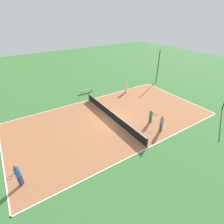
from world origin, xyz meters
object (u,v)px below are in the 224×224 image
object	(u,v)px
tennis_net	(112,115)
player_far_green	(151,115)
bench	(86,90)
player_near_white	(126,86)
tennis_ball_far_baseline	(77,135)
player_near_blue	(18,174)
tennis_ball_left_sideline	(143,94)
tennis_ball_right_alley	(130,114)
fence_post_back_left	(158,67)
player_baseline_gray	(162,122)

from	to	relation	value
tennis_net	player_far_green	bearing A→B (deg)	47.64
bench	player_near_white	world-z (taller)	player_near_white
tennis_net	player_near_white	xyz separation A→B (m)	(-4.92, 5.57, 0.49)
player_far_green	tennis_ball_far_baseline	size ratio (longest dim) A/B	22.98
player_near_white	tennis_ball_far_baseline	world-z (taller)	player_near_white
player_near_blue	tennis_ball_left_sideline	distance (m)	18.41
tennis_ball_left_sideline	tennis_ball_right_alley	distance (m)	6.23
tennis_ball_far_baseline	tennis_ball_left_sideline	bearing A→B (deg)	107.15
bench	tennis_ball_left_sideline	distance (m)	8.18
player_near_blue	tennis_ball_left_sideline	size ratio (longest dim) A/B	26.30
player_near_blue	tennis_ball_right_alley	bearing A→B (deg)	152.09
player_near_white	tennis_ball_far_baseline	size ratio (longest dim) A/B	25.37
player_near_white	tennis_ball_left_sideline	xyz separation A→B (m)	(1.81, 1.81, -0.95)
player_near_white	player_near_blue	xyz separation A→B (m)	(8.53, -15.30, 0.05)
player_near_white	fence_post_back_left	bearing A→B (deg)	76.24
tennis_net	player_far_green	distance (m)	4.13
tennis_ball_right_alley	tennis_ball_far_baseline	bearing A→B (deg)	-89.03
player_baseline_gray	tennis_ball_right_alley	world-z (taller)	player_baseline_gray
tennis_net	fence_post_back_left	distance (m)	13.57
player_baseline_gray	tennis_ball_far_baseline	xyz separation A→B (m)	(-3.88, -7.25, -0.98)
bench	player_baseline_gray	distance (m)	12.50
tennis_ball_right_alley	fence_post_back_left	world-z (taller)	fence_post_back_left
player_far_green	tennis_ball_right_alley	size ratio (longest dim) A/B	22.98
player_far_green	tennis_ball_far_baseline	xyz separation A→B (m)	(-2.24, -7.44, -0.86)
player_baseline_gray	tennis_ball_left_sideline	bearing A→B (deg)	98.56
player_baseline_gray	fence_post_back_left	world-z (taller)	fence_post_back_left
tennis_ball_far_baseline	fence_post_back_left	distance (m)	17.88
tennis_net	bench	distance (m)	7.93
player_near_blue	tennis_ball_right_alley	distance (m)	12.43
tennis_net	player_near_white	bearing A→B (deg)	131.44
player_near_white	tennis_ball_far_baseline	distance (m)	11.40
fence_post_back_left	player_near_blue	bearing A→B (deg)	-67.57
bench	tennis_ball_right_alley	size ratio (longest dim) A/B	28.08
tennis_net	player_near_blue	size ratio (longest dim) A/B	6.22
player_near_white	player_near_blue	bearing A→B (deg)	-79.30
tennis_net	player_near_blue	bearing A→B (deg)	-69.66
player_near_white	tennis_ball_far_baseline	bearing A→B (deg)	-79.80
tennis_ball_right_alley	fence_post_back_left	size ratio (longest dim) A/B	0.01
player_near_blue	tennis_ball_left_sideline	bearing A→B (deg)	158.59
player_baseline_gray	player_near_white	bearing A→B (deg)	113.37
player_baseline_gray	bench	bearing A→B (deg)	139.31
bench	player_baseline_gray	size ratio (longest dim) A/B	1.08
player_far_green	tennis_ball_right_alley	xyz separation A→B (m)	(-2.35, -0.79, -0.86)
tennis_ball_right_alley	tennis_ball_far_baseline	distance (m)	6.64
player_far_green	fence_post_back_left	bearing A→B (deg)	120.06
tennis_ball_right_alley	player_baseline_gray	bearing A→B (deg)	8.66
player_far_green	tennis_ball_left_sideline	distance (m)	7.36
player_far_green	player_baseline_gray	size ratio (longest dim) A/B	0.88
fence_post_back_left	player_baseline_gray	bearing A→B (deg)	-43.60
player_near_white	player_near_blue	distance (m)	17.52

